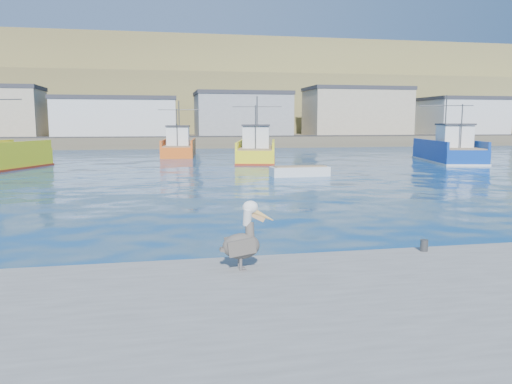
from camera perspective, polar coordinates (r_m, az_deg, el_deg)
ground at (r=15.74m, az=2.68°, el=-5.96°), size 260.00×260.00×0.00m
dock at (r=7.74m, az=19.70°, el=-19.75°), size 70.00×12.00×0.50m
dock_bollards at (r=12.60m, az=9.06°, el=-6.56°), size 36.20×0.20×0.30m
far_shore at (r=124.20m, az=-9.52°, el=10.28°), size 200.00×81.00×24.00m
trawler_yellow_b at (r=48.36m, az=0.07°, el=4.66°), size 5.75×10.72×6.37m
trawler_blue at (r=51.47m, az=21.16°, el=4.37°), size 6.20×11.49×6.47m
boat_orange at (r=56.65m, az=-8.80°, el=5.14°), size 4.70×9.31×6.17m
skiff_mid at (r=35.39m, az=5.01°, el=2.28°), size 4.17×1.61×0.89m
skiff_far at (r=62.91m, az=19.46°, el=4.32°), size 2.37×3.90×0.80m
pelican at (r=11.24m, az=-1.49°, el=-5.53°), size 1.26×0.54×1.56m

